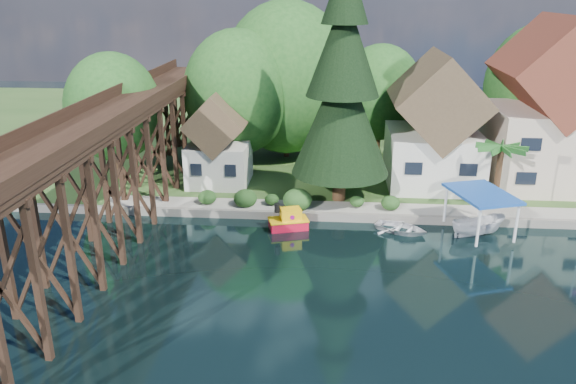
% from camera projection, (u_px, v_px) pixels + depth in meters
% --- Properties ---
extents(ground, '(140.00, 140.00, 0.00)m').
position_uv_depth(ground, '(353.00, 273.00, 33.98)').
color(ground, black).
rests_on(ground, ground).
extents(bank, '(140.00, 52.00, 0.50)m').
position_uv_depth(bank, '(345.00, 133.00, 65.75)').
color(bank, '#2B4B1E').
rests_on(bank, ground).
extents(seawall, '(60.00, 0.40, 0.62)m').
position_uv_depth(seawall, '(405.00, 219.00, 41.07)').
color(seawall, slate).
rests_on(seawall, ground).
extents(promenade, '(50.00, 2.60, 0.06)m').
position_uv_depth(promenade, '(430.00, 211.00, 42.06)').
color(promenade, gray).
rests_on(promenade, bank).
extents(trestle_bridge, '(4.12, 44.18, 9.30)m').
position_uv_depth(trestle_bridge, '(119.00, 158.00, 38.22)').
color(trestle_bridge, black).
rests_on(trestle_bridge, ground).
extents(house_left, '(7.64, 8.64, 11.02)m').
position_uv_depth(house_left, '(435.00, 130.00, 46.68)').
color(house_left, silver).
rests_on(house_left, bank).
extents(house_center, '(8.65, 9.18, 13.89)m').
position_uv_depth(house_center, '(547.00, 115.00, 46.03)').
color(house_center, beige).
rests_on(house_center, bank).
extents(shed, '(5.09, 5.40, 7.85)m').
position_uv_depth(shed, '(219.00, 145.00, 47.10)').
color(shed, silver).
rests_on(shed, bank).
extents(bg_trees, '(49.90, 13.30, 10.57)m').
position_uv_depth(bg_trees, '(361.00, 92.00, 51.32)').
color(bg_trees, '#382314').
rests_on(bg_trees, bank).
extents(shrubs, '(15.76, 2.47, 1.70)m').
position_uv_depth(shrubs, '(290.00, 198.00, 42.58)').
color(shrubs, '#193A14').
rests_on(shrubs, bank).
extents(conifer, '(7.49, 7.49, 18.45)m').
position_uv_depth(conifer, '(342.00, 87.00, 41.33)').
color(conifer, '#382314').
rests_on(conifer, bank).
extents(palm_tree, '(4.02, 4.02, 5.19)m').
position_uv_depth(palm_tree, '(501.00, 150.00, 41.26)').
color(palm_tree, '#382314').
rests_on(palm_tree, bank).
extents(tugboat, '(3.08, 2.23, 2.01)m').
position_uv_depth(tugboat, '(289.00, 221.00, 40.05)').
color(tugboat, red).
rests_on(tugboat, ground).
extents(boat_white_a, '(4.46, 3.95, 0.76)m').
position_uv_depth(boat_white_a, '(401.00, 227.00, 39.58)').
color(boat_white_a, silver).
rests_on(boat_white_a, ground).
extents(boat_canopy, '(4.79, 5.78, 3.19)m').
position_uv_depth(boat_canopy, '(479.00, 217.00, 38.65)').
color(boat_canopy, silver).
rests_on(boat_canopy, ground).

